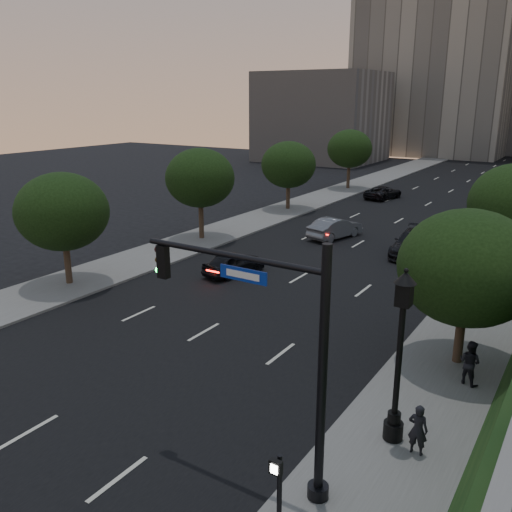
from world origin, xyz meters
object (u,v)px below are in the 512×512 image
Objects in this scene: sedan_mid_left at (335,228)px; sedan_far_right at (486,213)px; traffic_signal_mast at (283,364)px; pedestrian_a at (418,429)px; pedestrian_b at (470,362)px; sedan_near_right at (414,243)px; pedestrian_c at (452,303)px; sedan_near_left at (234,263)px; sedan_far_left at (383,193)px; street_lamp at (398,365)px.

sedan_mid_left is 1.06× the size of sedan_far_right.
traffic_signal_mast reaches higher than sedan_mid_left.
pedestrian_b is (0.38, 5.02, 0.05)m from pedestrian_a.
pedestrian_c reaches higher than sedan_near_right.
pedestrian_c is at bearing -169.53° from sedan_near_left.
sedan_mid_left is 3.00× the size of pedestrian_a.
sedan_mid_left is 25.76m from pedestrian_a.
traffic_signal_mast is at bearing 117.47° from sedan_far_left.
street_lamp is at bearing 153.18° from sedan_near_left.
sedan_far_left is 0.85× the size of sedan_near_right.
pedestrian_b is (15.82, -34.92, 0.33)m from sedan_far_left.
pedestrian_b reaches higher than sedan_far_left.
pedestrian_c reaches higher than sedan_mid_left.
sedan_mid_left is at bearing -85.30° from sedan_near_left.
sedan_near_right is (-5.72, 20.70, -1.83)m from street_lamp.
sedan_near_right is at bearing -116.14° from sedan_near_left.
sedan_near_right is at bearing -177.35° from sedan_mid_left.
traffic_signal_mast is 1.48× the size of sedan_mid_left.
sedan_near_right is at bearing -71.79° from pedestrian_c.
pedestrian_b is (14.66, -6.18, 0.29)m from sedan_near_left.
sedan_far_right is 29.54m from pedestrian_b.
pedestrian_a reaches higher than sedan_near_right.
street_lamp is 17.42m from sedan_near_left.
traffic_signal_mast reaches higher than sedan_far_left.
traffic_signal_mast is at bearing 77.95° from pedestrian_c.
pedestrian_a is at bearing 49.58° from traffic_signal_mast.
sedan_mid_left reaches higher than sedan_far_left.
street_lamp is (1.90, 3.50, -1.04)m from traffic_signal_mast.
street_lamp is 3.47× the size of pedestrian_c.
pedestrian_b reaches higher than sedan_near_right.
sedan_near_left is 2.59× the size of pedestrian_a.
sedan_near_right is 22.02m from pedestrian_a.
sedan_far_right is (9.87, 22.97, 0.06)m from sedan_near_left.
sedan_far_right is at bearing 163.41° from sedan_far_left.
traffic_signal_mast is 1.25× the size of sedan_near_right.
pedestrian_a is (2.71, 3.18, -2.73)m from traffic_signal_mast.
pedestrian_b is at bearing 125.39° from sedan_far_left.
pedestrian_c is (2.80, -23.34, 0.20)m from sedan_far_right.
traffic_signal_mast is at bearing 89.58° from pedestrian_b.
pedestrian_a is (12.83, -22.34, 0.16)m from sedan_mid_left.
street_lamp reaches higher than pedestrian_b.
sedan_near_left is at bearing -38.37° from pedestrian_a.
traffic_signal_mast is 4.44× the size of pedestrian_a.
sedan_mid_left is 0.85× the size of sedan_near_right.
street_lamp is at bearing -21.80° from pedestrian_a.
sedan_near_right is at bearing -102.49° from sedan_far_right.
traffic_signal_mast is 1.57× the size of sedan_far_right.
sedan_near_left is 12.51m from sedan_near_right.
street_lamp is 1.19× the size of sedan_mid_left.
pedestrian_a is at bearing 105.90° from pedestrian_b.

